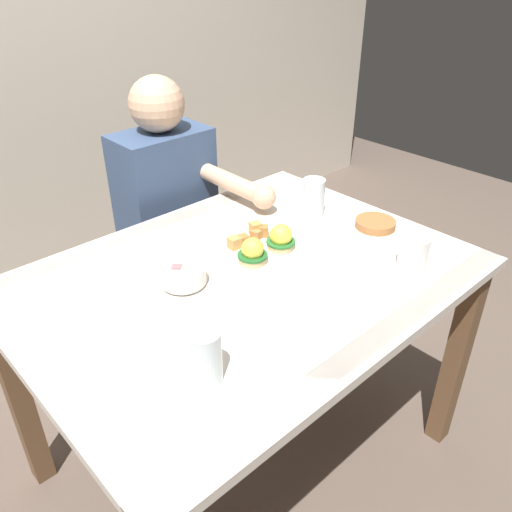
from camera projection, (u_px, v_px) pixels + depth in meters
name	position (u px, v px, depth m)	size (l,w,h in m)	color
ground_plane	(248.00, 453.00, 1.79)	(6.00, 6.00, 0.00)	brown
dining_table	(246.00, 305.00, 1.46)	(1.20, 0.90, 0.74)	silver
eggs_benedict_plate	(265.00, 249.00, 1.47)	(0.27, 0.27, 0.09)	white
fruit_bowl	(183.00, 275.00, 1.34)	(0.12, 0.12, 0.06)	white
coffee_mug	(414.00, 251.00, 1.41)	(0.11, 0.08, 0.09)	white
fork	(72.00, 313.00, 1.25)	(0.16, 0.04, 0.00)	silver
water_glass_near	(205.00, 359.00, 1.04)	(0.07, 0.07, 0.12)	silver
water_glass_far	(313.00, 199.00, 1.68)	(0.07, 0.07, 0.12)	silver
side_plate	(375.00, 227.00, 1.61)	(0.20, 0.20, 0.04)	white
diner_person	(172.00, 212.00, 1.93)	(0.34, 0.54, 1.14)	#33333D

